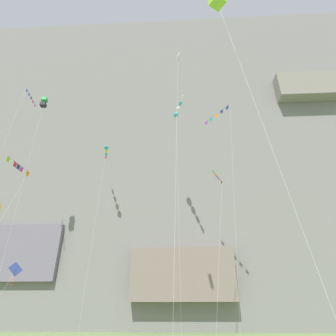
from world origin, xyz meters
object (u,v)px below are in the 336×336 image
Objects in this scene: kite_diamond_mid_left at (178,67)px; kite_banner_far_left at (16,171)px; kite_banner_low_center at (218,188)px; kite_diamond_low_left at (14,272)px; kite_box_high_right at (44,103)px; kite_banner_mid_right at (218,123)px; kite_windsock_far_right at (178,110)px; kite_windsock_near_cliff at (106,151)px; kite_banner_high_left at (25,110)px.

kite_diamond_mid_left is 1.98× the size of kite_banner_far_left.
kite_banner_low_center is 25.10m from kite_diamond_low_left.
kite_box_high_right reaches higher than kite_banner_low_center.
kite_banner_low_center is (22.70, 8.29, 1.04)m from kite_banner_far_left.
kite_diamond_mid_left reaches higher than kite_banner_mid_right.
kite_box_high_right is (-22.66, -2.27, 0.64)m from kite_windsock_far_right.
kite_diamond_mid_left is at bearing -119.93° from kite_banner_low_center.
kite_windsock_near_cliff is 1.48× the size of kite_banner_low_center.
kite_banner_low_center is (4.93, 8.56, -13.33)m from kite_diamond_mid_left.
kite_banner_mid_right is 10.44m from kite_banner_low_center.
kite_banner_low_center is at bearing -32.09° from kite_windsock_far_right.
kite_windsock_far_right is at bearing 90.82° from kite_diamond_mid_left.
kite_windsock_near_cliff is (-19.03, 7.94, 0.45)m from kite_banner_mid_right.
kite_diamond_mid_left is at bearing -17.43° from kite_banner_high_left.
kite_windsock_far_right is at bearing 9.69° from kite_banner_high_left.
kite_windsock_near_cliff is (4.53, 15.92, 11.89)m from kite_banner_far_left.
kite_box_high_right is 29.14m from kite_diamond_low_left.
kite_windsock_near_cliff reaches higher than kite_banner_far_left.
kite_box_high_right reaches higher than kite_diamond_low_left.
kite_box_high_right is 4.71× the size of kite_diamond_low_left.
kite_banner_low_center is (27.75, -0.93, -16.65)m from kite_box_high_right.
kite_diamond_low_left is (-3.62, -13.33, -21.94)m from kite_windsock_near_cliff.
kite_banner_mid_right reaches higher than kite_banner_low_center.
kite_banner_far_left is at bearing -109.40° from kite_diamond_low_left.
kite_banner_high_left is at bearing -178.18° from kite_banner_low_center.
kite_diamond_mid_left is at bearing -89.18° from kite_windsock_far_right.
kite_windsock_far_right reaches higher than kite_diamond_low_left.
kite_windsock_near_cliff is at bearing 74.81° from kite_diamond_low_left.
kite_banner_high_left is at bearing 131.62° from kite_banner_far_left.
kite_banner_mid_right is (5.80, 8.26, -2.93)m from kite_diamond_mid_left.
kite_box_high_right reaches higher than kite_diamond_mid_left.
kite_box_high_right is at bearing 131.99° from kite_diamond_low_left.
kite_banner_far_left is at bearing -161.27° from kite_banner_mid_right.
kite_diamond_mid_left is 1.77× the size of kite_banner_low_center.
kite_box_high_right is 1.81× the size of kite_banner_low_center.
kite_banner_far_left is 0.49× the size of kite_box_high_right.
kite_box_high_right reaches higher than kite_banner_high_left.
kite_windsock_far_right is at bearing 149.61° from kite_banner_mid_right.
kite_banner_high_left is 1.19× the size of kite_windsock_near_cliff.
kite_banner_mid_right is at bearing -19.21° from kite_banner_low_center.
kite_diamond_mid_left is at bearing -22.57° from kite_box_high_right.
kite_banner_low_center reaches higher than kite_banner_far_left.
kite_banner_high_left reaches higher than kite_banner_low_center.
kite_banner_high_left is 4.60× the size of kite_diamond_low_left.
kite_banner_high_left is 1.98× the size of kite_banner_far_left.
kite_windsock_far_right is 1.75× the size of kite_banner_low_center.
kite_banner_high_left reaches higher than kite_windsock_near_cliff.
kite_banner_low_center is at bearing -22.80° from kite_windsock_near_cliff.
kite_windsock_far_right reaches higher than kite_windsock_near_cliff.
kite_banner_low_center reaches higher than kite_diamond_low_left.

